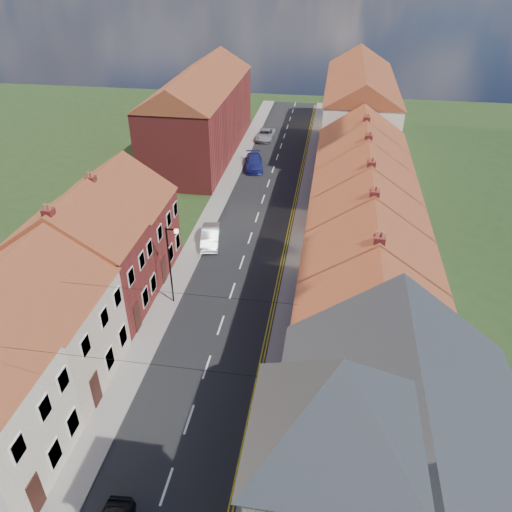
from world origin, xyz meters
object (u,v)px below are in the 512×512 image
(car_distant, at_px, (265,135))
(church, at_px, (389,493))
(car_mid, at_px, (210,237))
(car_far, at_px, (254,163))
(lamppost, at_px, (171,261))

(car_distant, bearing_deg, church, -74.99)
(car_mid, bearing_deg, car_far, 77.42)
(lamppost, bearing_deg, car_mid, 85.91)
(car_mid, bearing_deg, lamppost, -103.50)
(car_far, distance_m, car_distant, 10.23)
(lamppost, xyz_separation_m, car_distant, (1.47, 36.24, -2.90))
(church, bearing_deg, car_mid, 116.46)
(lamppost, relative_size, car_mid, 1.44)
(church, height_order, lamppost, church)
(lamppost, height_order, car_mid, lamppost)
(church, distance_m, car_mid, 28.66)
(car_mid, height_order, car_far, car_far)
(car_distant, bearing_deg, car_mid, -89.23)
(church, height_order, car_distant, church)
(lamppost, bearing_deg, car_distant, 87.68)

